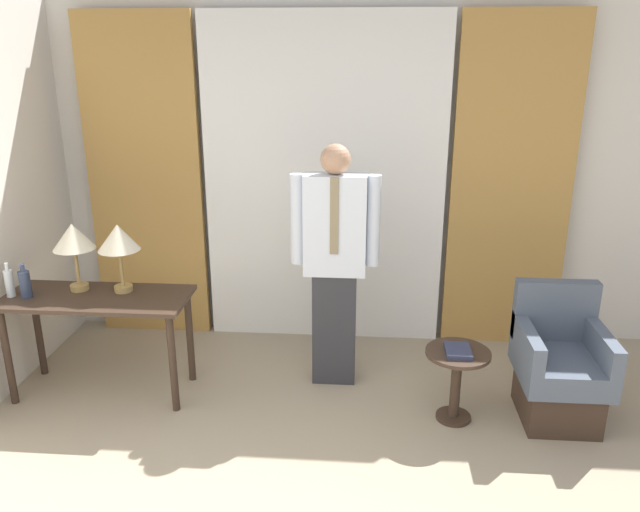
# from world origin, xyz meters

# --- Properties ---
(wall_back) EXTENTS (10.00, 0.06, 2.70)m
(wall_back) POSITION_xyz_m (0.00, 2.98, 1.35)
(wall_back) COLOR silver
(wall_back) RESTS_ON ground_plane
(curtain_sheer_center) EXTENTS (1.88, 0.06, 2.58)m
(curtain_sheer_center) POSITION_xyz_m (0.00, 2.85, 1.29)
(curtain_sheer_center) COLOR white
(curtain_sheer_center) RESTS_ON ground_plane
(curtain_drape_left) EXTENTS (0.91, 0.06, 2.58)m
(curtain_drape_left) POSITION_xyz_m (-1.44, 2.85, 1.29)
(curtain_drape_left) COLOR #B28442
(curtain_drape_left) RESTS_ON ground_plane
(curtain_drape_right) EXTENTS (0.91, 0.06, 2.58)m
(curtain_drape_right) POSITION_xyz_m (1.44, 2.85, 1.29)
(curtain_drape_right) COLOR #B28442
(curtain_drape_right) RESTS_ON ground_plane
(desk) EXTENTS (1.25, 0.53, 0.72)m
(desk) POSITION_xyz_m (-1.47, 1.81, 0.61)
(desk) COLOR #38281E
(desk) RESTS_ON ground_plane
(table_lamp_left) EXTENTS (0.28, 0.28, 0.47)m
(table_lamp_left) POSITION_xyz_m (-1.62, 1.92, 1.09)
(table_lamp_left) COLOR #9E7F47
(table_lamp_left) RESTS_ON desk
(table_lamp_right) EXTENTS (0.28, 0.28, 0.47)m
(table_lamp_right) POSITION_xyz_m (-1.31, 1.92, 1.09)
(table_lamp_right) COLOR #9E7F47
(table_lamp_right) RESTS_ON desk
(bottle_near_edge) EXTENTS (0.06, 0.06, 0.24)m
(bottle_near_edge) POSITION_xyz_m (-2.03, 1.76, 0.82)
(bottle_near_edge) COLOR silver
(bottle_near_edge) RESTS_ON desk
(bottle_by_lamp) EXTENTS (0.07, 0.07, 0.23)m
(bottle_by_lamp) POSITION_xyz_m (-1.92, 1.76, 0.82)
(bottle_by_lamp) COLOR #2D3851
(bottle_by_lamp) RESTS_ON desk
(person) EXTENTS (0.61, 0.21, 1.72)m
(person) POSITION_xyz_m (0.13, 2.10, 0.94)
(person) COLOR #2D2D33
(person) RESTS_ON ground_plane
(armchair) EXTENTS (0.53, 0.61, 0.86)m
(armchair) POSITION_xyz_m (1.60, 1.75, 0.33)
(armchair) COLOR #38281E
(armchair) RESTS_ON ground_plane
(side_table) EXTENTS (0.41, 0.41, 0.49)m
(side_table) POSITION_xyz_m (0.94, 1.65, 0.33)
(side_table) COLOR #38281E
(side_table) RESTS_ON ground_plane
(book) EXTENTS (0.16, 0.21, 0.03)m
(book) POSITION_xyz_m (0.93, 1.63, 0.50)
(book) COLOR #2D334C
(book) RESTS_ON side_table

